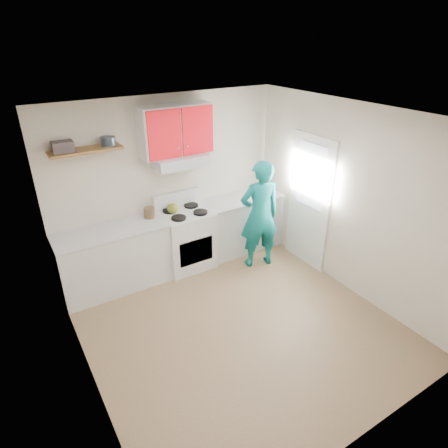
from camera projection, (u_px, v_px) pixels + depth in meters
floor at (237, 323)px, 4.96m from camera, size 3.80×3.80×0.00m
ceiling at (241, 118)px, 3.79m from camera, size 3.60×3.80×0.04m
back_wall at (168, 183)px, 5.81m from camera, size 3.60×0.04×2.60m
front_wall at (377, 334)px, 2.93m from camera, size 3.60×0.04×2.60m
left_wall at (75, 283)px, 3.52m from camera, size 0.04×3.80×2.60m
right_wall at (349, 201)px, 5.22m from camera, size 0.04×3.80×2.60m
door at (309, 202)px, 5.86m from camera, size 0.05×0.85×2.05m
door_glass at (311, 176)px, 5.66m from camera, size 0.01×0.55×0.95m
counter_left at (114, 260)px, 5.48m from camera, size 1.52×0.60×0.90m
counter_right at (241, 223)px, 6.51m from camera, size 1.32×0.60×0.90m
stove at (186, 239)px, 5.99m from camera, size 0.76×0.65×0.92m
range_hood at (179, 161)px, 5.51m from camera, size 0.76×0.44×0.15m
upper_cabinets at (176, 130)px, 5.36m from camera, size 1.02×0.33×0.70m
shelf at (86, 150)px, 4.83m from camera, size 0.90×0.30×0.04m
books at (63, 147)px, 4.68m from camera, size 0.25×0.18×0.13m
tin at (108, 141)px, 4.94m from camera, size 0.22×0.22×0.11m
kettle at (173, 208)px, 5.73m from camera, size 0.22×0.22×0.15m
crock at (149, 213)px, 5.59m from camera, size 0.18×0.18×0.18m
cutting_board at (226, 205)px, 6.07m from camera, size 0.39×0.33×0.02m
silicone_mat at (260, 196)px, 6.41m from camera, size 0.36×0.33×0.01m
person at (260, 215)px, 5.84m from camera, size 0.71×0.55×1.72m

